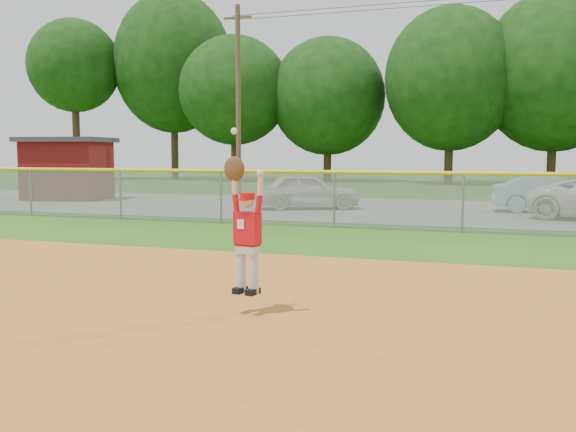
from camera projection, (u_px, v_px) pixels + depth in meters
The scene contains 9 objects.
ground at pixel (121, 317), 7.83m from camera, with size 120.00×120.00×0.00m, color #285A14.
parking_strip at pixel (378, 209), 22.87m from camera, with size 44.00×10.00×0.03m, color slate.
car_white_a at pixel (307, 191), 22.78m from camera, with size 1.50×3.73×1.27m, color silver.
car_blue at pixel (552, 194), 21.36m from camera, with size 1.32×3.78×1.25m, color #89B1CC.
utility_shed at pixel (68, 168), 27.44m from camera, with size 3.98×3.33×2.67m.
outfield_fence at pixel (334, 195), 17.14m from camera, with size 40.06×0.10×1.55m.
power_lines at pixel (429, 91), 27.73m from camera, with size 19.40×0.24×9.00m.
tree_line at pixel (458, 70), 42.42m from camera, with size 62.37×13.00×14.43m.
ballplayer at pixel (245, 226), 7.76m from camera, with size 0.56×0.28×2.01m.
Camera 1 is at (4.44, -6.58, 1.99)m, focal length 40.00 mm.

